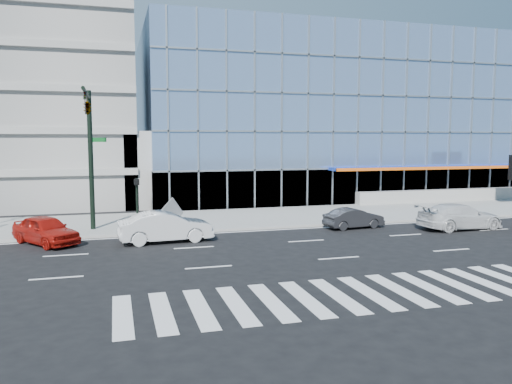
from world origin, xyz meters
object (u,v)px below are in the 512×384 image
Objects in this scene: ped_signal_post at (137,196)px; tilted_panel at (171,213)px; red_sedan at (46,230)px; white_sedan at (166,227)px; dark_sedan at (354,218)px; white_suv at (460,216)px; traffic_signal at (88,125)px.

ped_signal_post is 2.31× the size of tilted_panel.
ped_signal_post is at bearing -13.20° from red_sedan.
white_sedan is 3.28m from tilted_panel.
white_sedan is 1.32× the size of dark_sedan.
dark_sedan is at bearing -89.44° from white_sedan.
red_sedan is (-6.00, 1.14, -0.07)m from white_sedan.
red_sedan is at bearing -156.87° from ped_signal_post.
white_suv is 17.26m from tilted_panel.
red_sedan is at bearing 83.08° from white_suv.
tilted_panel is (6.65, 2.06, 0.33)m from red_sedan.
white_sedan reaches higher than dark_sedan.
white_suv reaches higher than dark_sedan.
traffic_signal is 6.78m from tilted_panel.
traffic_signal is at bearing 76.43° from dark_sedan.
traffic_signal is 1.64× the size of white_sedan.
white_sedan is 6.11m from red_sedan.
dark_sedan is 17.39m from red_sedan.
dark_sedan is at bearing -36.78° from red_sedan.
traffic_signal is at bearing 0.24° from red_sedan.
red_sedan is (-4.70, -2.01, -1.40)m from ped_signal_post.
traffic_signal reaches higher than ped_signal_post.
red_sedan is (-2.20, -1.63, -5.43)m from traffic_signal.
white_suv is 23.49m from red_sedan.
traffic_signal is 6.08m from red_sedan.
red_sedan is at bearing 82.63° from dark_sedan.
ped_signal_post is 0.57× the size of white_suv.
traffic_signal is 1.85× the size of red_sedan.
ped_signal_post is 2.23m from tilted_panel.
tilted_panel reaches higher than white_suv.
traffic_signal is at bearing 152.10° from tilted_panel.
traffic_signal is 2.16× the size of dark_sedan.
tilted_panel is (4.45, 0.43, -5.10)m from traffic_signal.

